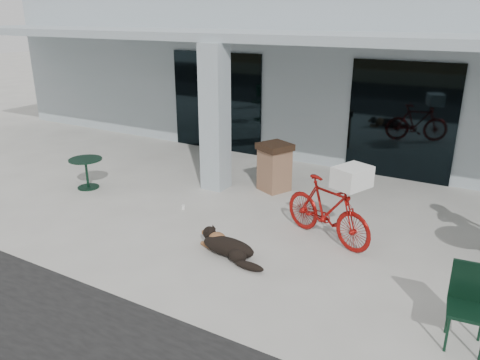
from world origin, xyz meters
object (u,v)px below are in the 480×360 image
Objects in this scene: trash_receptacle at (274,167)px; bicycle at (327,210)px; cafe_chair_far_a at (468,310)px; dog at (228,246)px; cafe_table_near at (87,173)px.

bicycle is at bearing -43.09° from trash_receptacle.
dog is at bearing 166.27° from cafe_chair_far_a.
bicycle is 2.96m from cafe_chair_far_a.
dog is 1.01× the size of trash_receptacle.
dog is at bearing -13.99° from cafe_table_near.
bicycle reaches higher than trash_receptacle.
cafe_chair_far_a is at bearing -11.16° from cafe_table_near.
trash_receptacle is at bearing 118.99° from dog.
cafe_table_near reaches higher than dog.
bicycle is 1.83× the size of cafe_chair_far_a.
bicycle is at bearing 136.40° from cafe_chair_far_a.
cafe_chair_far_a is (3.49, -0.46, 0.32)m from dog.
cafe_table_near is at bearing 162.68° from cafe_chair_far_a.
cafe_table_near is at bearing 113.93° from bicycle.
cafe_chair_far_a is 5.46m from trash_receptacle.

